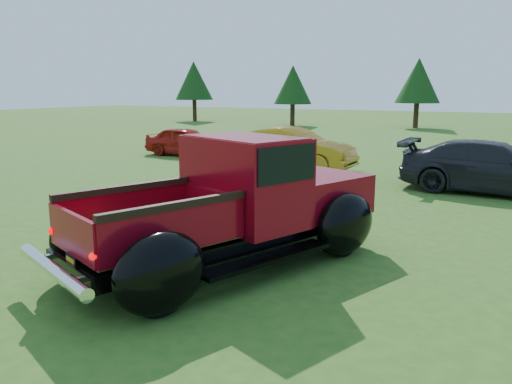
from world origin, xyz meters
TOP-DOWN VIEW (x-y plane):
  - ground at (0.00, 0.00)m, footprint 120.00×120.00m
  - tree_far_west at (-22.00, 30.00)m, footprint 3.33×3.33m
  - tree_west at (-12.00, 29.00)m, footprint 2.94×2.94m
  - tree_mid_left at (-3.00, 31.00)m, footprint 3.20×3.20m
  - pickup_truck at (0.24, -0.09)m, footprint 4.09×5.84m
  - show_car_red at (-8.50, 10.21)m, footprint 3.62×1.59m
  - show_car_yellow at (-2.98, 8.95)m, footprint 4.41×1.54m
  - show_car_grey at (3.50, 7.76)m, footprint 4.91×2.11m

SIDE VIEW (x-z plane):
  - ground at x=0.00m, z-range 0.00..0.00m
  - show_car_red at x=-8.50m, z-range 0.00..1.21m
  - show_car_grey at x=3.50m, z-range 0.00..1.41m
  - show_car_yellow at x=-2.98m, z-range 0.00..1.45m
  - pickup_truck at x=0.24m, z-range -0.05..1.99m
  - tree_west at x=-12.00m, z-range 0.81..5.41m
  - tree_mid_left at x=-3.00m, z-range 0.88..5.88m
  - tree_far_west at x=-22.00m, z-range 0.92..6.12m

